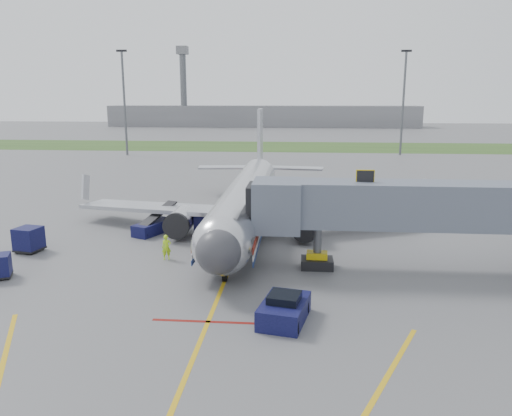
# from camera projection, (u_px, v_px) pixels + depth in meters

# --- Properties ---
(ground) EXTENTS (400.00, 400.00, 0.00)m
(ground) POSITION_uv_depth(u_px,v_px,m) (220.00, 293.00, 30.20)
(ground) COLOR #565659
(ground) RESTS_ON ground
(grass_strip) EXTENTS (300.00, 25.00, 0.01)m
(grass_strip) POSITION_uv_depth(u_px,v_px,m) (280.00, 146.00, 117.67)
(grass_strip) COLOR #2D4C1E
(grass_strip) RESTS_ON ground
(apron_markings) EXTENTS (21.52, 50.00, 0.01)m
(apron_markings) POSITION_uv_depth(u_px,v_px,m) (195.00, 354.00, 23.00)
(apron_markings) COLOR gold
(apron_markings) RESTS_ON ground
(airliner) EXTENTS (32.10, 35.67, 10.25)m
(airliner) POSITION_uv_depth(u_px,v_px,m) (246.00, 199.00, 44.44)
(airliner) COLOR silver
(airliner) RESTS_ON ground
(jet_bridge) EXTENTS (25.30, 4.00, 6.90)m
(jet_bridge) POSITION_uv_depth(u_px,v_px,m) (423.00, 207.00, 32.99)
(jet_bridge) COLOR slate
(jet_bridge) RESTS_ON ground
(light_mast_left) EXTENTS (2.00, 0.44, 20.40)m
(light_mast_left) POSITION_uv_depth(u_px,v_px,m) (124.00, 101.00, 98.40)
(light_mast_left) COLOR #595B60
(light_mast_left) RESTS_ON ground
(light_mast_right) EXTENTS (2.00, 0.44, 20.40)m
(light_mast_right) POSITION_uv_depth(u_px,v_px,m) (403.00, 101.00, 98.62)
(light_mast_right) COLOR #595B60
(light_mast_right) RESTS_ON ground
(distant_terminal) EXTENTS (120.00, 14.00, 8.00)m
(distant_terminal) POSITION_uv_depth(u_px,v_px,m) (262.00, 116.00, 195.40)
(distant_terminal) COLOR slate
(distant_terminal) RESTS_ON ground
(control_tower) EXTENTS (4.00, 4.00, 30.00)m
(control_tower) POSITION_uv_depth(u_px,v_px,m) (183.00, 81.00, 190.14)
(control_tower) COLOR #595B60
(control_tower) RESTS_ON ground
(pushback_tug) EXTENTS (2.89, 3.98, 1.50)m
(pushback_tug) POSITION_uv_depth(u_px,v_px,m) (284.00, 309.00, 26.32)
(pushback_tug) COLOR black
(pushback_tug) RESTS_ON ground
(baggage_cart_a) EXTENTS (1.79, 1.79, 1.78)m
(baggage_cart_a) POSITION_uv_depth(u_px,v_px,m) (204.00, 224.00, 42.68)
(baggage_cart_a) COLOR black
(baggage_cart_a) RESTS_ON ground
(baggage_cart_c) EXTENTS (2.06, 2.06, 1.90)m
(baggage_cart_c) POSITION_uv_depth(u_px,v_px,m) (29.00, 239.00, 37.98)
(baggage_cart_c) COLOR black
(baggage_cart_c) RESTS_ON ground
(belt_loader) EXTENTS (3.14, 4.94, 2.36)m
(belt_loader) POSITION_uv_depth(u_px,v_px,m) (154.00, 226.00, 43.27)
(belt_loader) COLOR black
(belt_loader) RESTS_ON ground
(ground_power_cart) EXTENTS (1.47, 1.02, 1.14)m
(ground_power_cart) POSITION_uv_depth(u_px,v_px,m) (317.00, 260.00, 34.47)
(ground_power_cart) COLOR #C6A90B
(ground_power_cart) RESTS_ON ground
(ramp_worker) EXTENTS (0.78, 0.66, 1.83)m
(ramp_worker) POSITION_uv_depth(u_px,v_px,m) (166.00, 247.00, 36.17)
(ramp_worker) COLOR #B0EE1C
(ramp_worker) RESTS_ON ground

